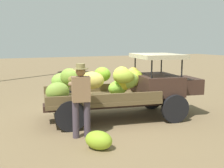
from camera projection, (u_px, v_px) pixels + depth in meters
ground_plane at (104, 118)px, 7.86m from camera, size 60.00×60.00×0.00m
truck at (126, 86)px, 7.69m from camera, size 4.62×2.33×1.82m
farmer at (81, 96)px, 6.12m from camera, size 0.52×0.49×1.70m
loose_banana_bunch at (99, 140)px, 5.54m from camera, size 0.69×0.71×0.39m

